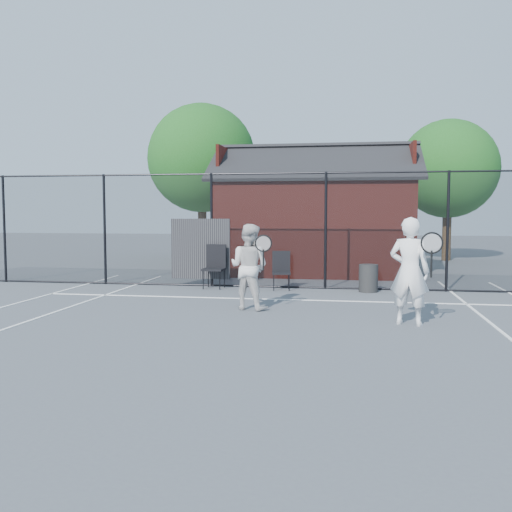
% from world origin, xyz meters
% --- Properties ---
extents(ground, '(80.00, 80.00, 0.00)m').
position_xyz_m(ground, '(0.00, 0.00, 0.00)').
color(ground, '#4F535B').
rests_on(ground, ground).
extents(court_lines, '(11.02, 18.00, 0.01)m').
position_xyz_m(court_lines, '(0.00, -1.32, 0.01)').
color(court_lines, white).
rests_on(court_lines, ground).
extents(fence, '(22.04, 3.00, 3.00)m').
position_xyz_m(fence, '(-0.30, 5.00, 1.45)').
color(fence, black).
rests_on(fence, ground).
extents(clubhouse, '(6.50, 4.36, 4.19)m').
position_xyz_m(clubhouse, '(0.50, 9.00, 1.61)').
color(clubhouse, maroon).
rests_on(clubhouse, ground).
extents(tree_left, '(4.48, 4.48, 6.44)m').
position_xyz_m(tree_left, '(-4.50, 13.50, 4.19)').
color(tree_left, '#2F2312').
rests_on(tree_left, ground).
extents(tree_right, '(3.97, 3.97, 5.70)m').
position_xyz_m(tree_right, '(5.50, 14.50, 3.71)').
color(tree_right, '#2F2312').
rests_on(tree_right, ground).
extents(player_front, '(0.90, 0.72, 1.89)m').
position_xyz_m(player_front, '(2.66, 0.52, 0.95)').
color(player_front, white).
rests_on(player_front, ground).
extents(player_back, '(1.02, 0.89, 1.74)m').
position_xyz_m(player_back, '(-0.39, 1.66, 0.87)').
color(player_back, silver).
rests_on(player_back, ground).
extents(chair_left, '(0.56, 0.58, 1.11)m').
position_xyz_m(chair_left, '(-1.85, 4.60, 0.55)').
color(chair_left, black).
rests_on(chair_left, ground).
extents(chair_right, '(0.52, 0.54, 0.96)m').
position_xyz_m(chair_right, '(-0.09, 4.60, 0.48)').
color(chair_right, black).
rests_on(chair_right, ground).
extents(waste_bin, '(0.56, 0.56, 0.68)m').
position_xyz_m(waste_bin, '(2.08, 4.60, 0.34)').
color(waste_bin, black).
rests_on(waste_bin, ground).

